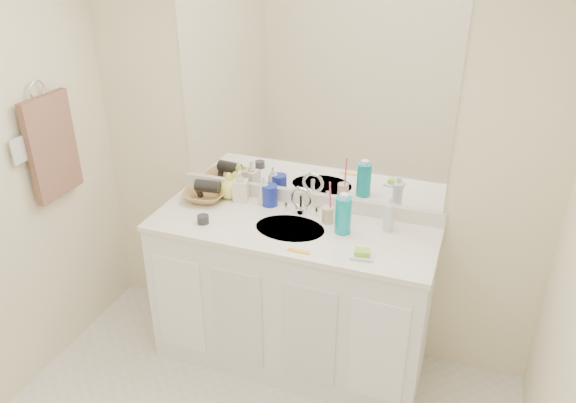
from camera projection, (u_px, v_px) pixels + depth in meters
The scene contains 24 objects.
wall_back at pixel (309, 151), 3.03m from camera, with size 2.60×0.02×2.40m, color #F4E7BF.
vanity_cabinet at pixel (291, 297), 3.15m from camera, with size 1.50×0.55×0.85m, color white.
countertop at pixel (291, 229), 2.95m from camera, with size 1.52×0.57×0.03m, color white.
backsplash at pixel (307, 199), 3.14m from camera, with size 1.52×0.03×0.08m, color silver.
sink_basin at pixel (290, 230), 2.93m from camera, with size 0.37×0.37×0.02m, color beige.
faucet at pixel (301, 204), 3.05m from camera, with size 0.02×0.02×0.11m, color silver.
mirror at pixel (309, 86), 2.86m from camera, with size 1.48×0.01×1.20m, color white.
blue_mug at pixel (270, 195), 3.14m from camera, with size 0.09×0.09×0.12m, color navy.
tan_cup at pixel (328, 215), 2.96m from camera, with size 0.06×0.06×0.09m, color beige.
toothbrush at pixel (330, 197), 2.91m from camera, with size 0.01×0.01×0.19m, color #ED3E69.
mouthwash_bottle at pixel (343, 215), 2.85m from camera, with size 0.08×0.08×0.20m, color #0D96A1.
clear_pump_bottle at pixel (388, 217), 2.88m from camera, with size 0.06×0.06×0.15m, color silver.
soap_dish at pixel (362, 255), 2.68m from camera, with size 0.11×0.09×0.01m, color silver.
green_soap at pixel (362, 252), 2.67m from camera, with size 0.07×0.05×0.03m, color #89CD32.
orange_comb at pixel (299, 251), 2.72m from camera, with size 0.11×0.02×0.00m, color #F6AB19.
dark_jar at pixel (203, 219), 2.97m from camera, with size 0.06×0.06×0.04m, color #28282D.
soap_bottle_white at pixel (263, 190), 3.14m from camera, with size 0.06×0.07×0.17m, color silver.
soap_bottle_cream at pixel (241, 186), 3.17m from camera, with size 0.08×0.08×0.18m, color beige.
soap_bottle_yellow at pixel (229, 185), 3.21m from camera, with size 0.12×0.12×0.15m, color #EEEE5C.
wicker_basket at pixel (205, 195), 3.20m from camera, with size 0.24×0.24×0.06m, color olive.
hair_dryer at pixel (208, 186), 3.17m from camera, with size 0.07×0.07×0.14m, color black.
towel_ring at pixel (37, 91), 2.82m from camera, with size 0.11×0.11×0.01m, color silver.
hand_towel at pixel (52, 147), 2.95m from camera, with size 0.04×0.32×0.55m, color brown.
switch_plate at pixel (18, 151), 2.77m from camera, with size 0.01×0.09×0.13m, color silver.
Camera 1 is at (0.87, -1.39, 2.34)m, focal length 35.00 mm.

